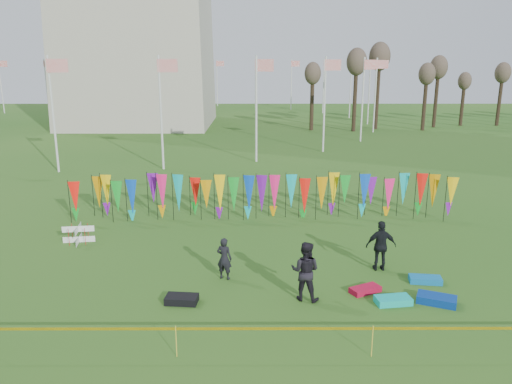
{
  "coord_description": "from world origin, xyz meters",
  "views": [
    {
      "loc": [
        -0.12,
        -14.53,
        7.52
      ],
      "look_at": [
        -0.07,
        6.0,
        2.17
      ],
      "focal_mm": 35.0,
      "sensor_mm": 36.0,
      "label": 1
    }
  ],
  "objects_px": {
    "person_left": "(224,258)",
    "person_mid": "(305,271)",
    "box_kite": "(79,234)",
    "kite_bag_turquoise": "(393,300)",
    "kite_bag_blue": "(437,300)",
    "kite_bag_teal": "(425,280)",
    "kite_bag_red": "(365,290)",
    "kite_bag_black": "(182,299)",
    "person_right": "(381,246)"
  },
  "relations": [
    {
      "from": "person_left",
      "to": "person_mid",
      "type": "height_order",
      "value": "person_mid"
    },
    {
      "from": "box_kite",
      "to": "person_mid",
      "type": "distance_m",
      "value": 10.63
    },
    {
      "from": "kite_bag_turquoise",
      "to": "kite_bag_blue",
      "type": "distance_m",
      "value": 1.41
    },
    {
      "from": "person_left",
      "to": "kite_bag_teal",
      "type": "height_order",
      "value": "person_left"
    },
    {
      "from": "person_left",
      "to": "kite_bag_red",
      "type": "relative_size",
      "value": 1.47
    },
    {
      "from": "box_kite",
      "to": "kite_bag_blue",
      "type": "height_order",
      "value": "box_kite"
    },
    {
      "from": "person_left",
      "to": "kite_bag_black",
      "type": "relative_size",
      "value": 1.5
    },
    {
      "from": "person_right",
      "to": "kite_bag_red",
      "type": "relative_size",
      "value": 1.81
    },
    {
      "from": "kite_bag_black",
      "to": "kite_bag_teal",
      "type": "relative_size",
      "value": 0.94
    },
    {
      "from": "kite_bag_turquoise",
      "to": "kite_bag_black",
      "type": "relative_size",
      "value": 1.1
    },
    {
      "from": "person_right",
      "to": "kite_bag_turquoise",
      "type": "height_order",
      "value": "person_right"
    },
    {
      "from": "person_left",
      "to": "kite_bag_turquoise",
      "type": "distance_m",
      "value": 5.9
    },
    {
      "from": "kite_bag_blue",
      "to": "person_mid",
      "type": "bearing_deg",
      "value": 175.95
    },
    {
      "from": "person_left",
      "to": "person_right",
      "type": "xyz_separation_m",
      "value": [
        5.76,
        0.78,
        0.18
      ]
    },
    {
      "from": "person_right",
      "to": "box_kite",
      "type": "bearing_deg",
      "value": -13.17
    },
    {
      "from": "box_kite",
      "to": "person_right",
      "type": "relative_size",
      "value": 0.4
    },
    {
      "from": "box_kite",
      "to": "person_mid",
      "type": "xyz_separation_m",
      "value": [
        9.19,
        -5.31,
        0.61
      ]
    },
    {
      "from": "person_mid",
      "to": "kite_bag_blue",
      "type": "relative_size",
      "value": 1.64
    },
    {
      "from": "person_left",
      "to": "kite_bag_red",
      "type": "bearing_deg",
      "value": -172.96
    },
    {
      "from": "box_kite",
      "to": "kite_bag_teal",
      "type": "bearing_deg",
      "value": -16.57
    },
    {
      "from": "box_kite",
      "to": "kite_bag_turquoise",
      "type": "height_order",
      "value": "box_kite"
    },
    {
      "from": "box_kite",
      "to": "person_mid",
      "type": "height_order",
      "value": "person_mid"
    },
    {
      "from": "kite_bag_teal",
      "to": "kite_bag_black",
      "type": "bearing_deg",
      "value": -169.72
    },
    {
      "from": "person_mid",
      "to": "kite_bag_blue",
      "type": "distance_m",
      "value": 4.33
    },
    {
      "from": "box_kite",
      "to": "kite_bag_red",
      "type": "bearing_deg",
      "value": -23.11
    },
    {
      "from": "person_left",
      "to": "kite_bag_teal",
      "type": "distance_m",
      "value": 7.14
    },
    {
      "from": "person_mid",
      "to": "kite_bag_teal",
      "type": "xyz_separation_m",
      "value": [
        4.38,
        1.27,
        -0.89
      ]
    },
    {
      "from": "person_mid",
      "to": "kite_bag_red",
      "type": "relative_size",
      "value": 1.89
    },
    {
      "from": "kite_bag_turquoise",
      "to": "kite_bag_red",
      "type": "xyz_separation_m",
      "value": [
        -0.72,
        0.82,
        -0.02
      ]
    },
    {
      "from": "person_left",
      "to": "kite_bag_red",
      "type": "xyz_separation_m",
      "value": [
        4.81,
        -1.11,
        -0.68
      ]
    },
    {
      "from": "person_right",
      "to": "kite_bag_blue",
      "type": "xyz_separation_m",
      "value": [
        1.19,
        -2.68,
        -0.82
      ]
    },
    {
      "from": "kite_bag_turquoise",
      "to": "kite_bag_black",
      "type": "distance_m",
      "value": 6.81
    },
    {
      "from": "box_kite",
      "to": "kite_bag_turquoise",
      "type": "distance_m",
      "value": 13.27
    },
    {
      "from": "kite_bag_turquoise",
      "to": "kite_bag_red",
      "type": "bearing_deg",
      "value": 131.43
    },
    {
      "from": "box_kite",
      "to": "kite_bag_red",
      "type": "distance_m",
      "value": 12.28
    },
    {
      "from": "person_mid",
      "to": "kite_bag_turquoise",
      "type": "distance_m",
      "value": 2.97
    },
    {
      "from": "box_kite",
      "to": "kite_bag_black",
      "type": "distance_m",
      "value": 7.62
    },
    {
      "from": "box_kite",
      "to": "person_left",
      "type": "distance_m",
      "value": 7.47
    },
    {
      "from": "box_kite",
      "to": "kite_bag_turquoise",
      "type": "bearing_deg",
      "value": -25.14
    },
    {
      "from": "kite_bag_blue",
      "to": "kite_bag_black",
      "type": "distance_m",
      "value": 8.22
    },
    {
      "from": "kite_bag_blue",
      "to": "kite_bag_red",
      "type": "relative_size",
      "value": 1.15
    },
    {
      "from": "person_mid",
      "to": "person_right",
      "type": "height_order",
      "value": "person_mid"
    },
    {
      "from": "kite_bag_red",
      "to": "person_left",
      "type": "bearing_deg",
      "value": 166.96
    },
    {
      "from": "person_right",
      "to": "kite_bag_blue",
      "type": "bearing_deg",
      "value": 114.16
    },
    {
      "from": "kite_bag_turquoise",
      "to": "kite_bag_blue",
      "type": "bearing_deg",
      "value": 1.14
    },
    {
      "from": "box_kite",
      "to": "kite_bag_turquoise",
      "type": "xyz_separation_m",
      "value": [
        12.01,
        -5.64,
        -0.27
      ]
    },
    {
      "from": "person_left",
      "to": "kite_bag_blue",
      "type": "height_order",
      "value": "person_left"
    },
    {
      "from": "person_mid",
      "to": "kite_bag_turquoise",
      "type": "height_order",
      "value": "person_mid"
    },
    {
      "from": "person_right",
      "to": "kite_bag_turquoise",
      "type": "distance_m",
      "value": 2.84
    },
    {
      "from": "kite_bag_red",
      "to": "kite_bag_teal",
      "type": "distance_m",
      "value": 2.42
    }
  ]
}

